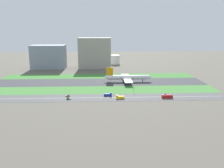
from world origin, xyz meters
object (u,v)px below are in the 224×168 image
object	(u,v)px
car_1	(68,99)
bus_0	(167,97)
hangar_building	(95,53)
fuel_tank_west	(98,60)
car_0	(165,95)
truck_0	(108,95)
fuel_tank_centre	(115,60)
traffic_light	(134,90)
car_2	(68,96)
truck_1	(120,97)
terminal_building	(49,57)
airliner	(127,77)

from	to	relation	value
car_1	bus_0	distance (m)	102.31
hangar_building	fuel_tank_west	bearing A→B (deg)	83.07
car_0	hangar_building	distance (m)	200.60
car_1	fuel_tank_west	xyz separation A→B (m)	(27.51, 237.00, 6.95)
hangar_building	truck_0	bearing A→B (deg)	-84.07
car_1	bus_0	xyz separation A→B (m)	(102.30, 0.00, 0.90)
car_1	fuel_tank_centre	bearing A→B (deg)	-104.47
car_1	traffic_light	size ratio (longest dim) A/B	0.61
car_2	hangar_building	distance (m)	185.40
car_1	car_0	distance (m)	102.79
traffic_light	fuel_tank_centre	xyz separation A→B (m)	(-8.63, 219.01, 4.61)
truck_0	traffic_light	size ratio (longest dim) A/B	1.17
fuel_tank_west	fuel_tank_centre	distance (m)	33.66
truck_1	truck_0	distance (m)	15.70
terminal_building	fuel_tank_west	size ratio (longest dim) A/B	2.39
car_1	car_0	size ratio (longest dim) A/B	1.00
truck_1	car_2	size ratio (longest dim) A/B	1.91
traffic_light	terminal_building	distance (m)	217.17
truck_1	terminal_building	distance (m)	223.17
airliner	hangar_building	size ratio (longest dim) A/B	1.14
traffic_light	fuel_tank_centre	bearing A→B (deg)	92.26
bus_0	traffic_light	size ratio (longest dim) A/B	1.61
car_2	bus_0	world-z (taller)	bus_0
car_1	bus_0	size ratio (longest dim) A/B	0.38
truck_1	truck_0	world-z (taller)	same
car_1	truck_1	bearing A→B (deg)	180.00
car_2	bus_0	size ratio (longest dim) A/B	0.38
car_1	car_2	xyz separation A→B (m)	(-1.96, 10.00, 0.00)
car_1	hangar_building	world-z (taller)	hangar_building
car_0	car_1	bearing A→B (deg)	-174.42
airliner	fuel_tank_west	size ratio (longest dim) A/B	2.63
bus_0	hangar_building	bearing A→B (deg)	-67.31
truck_1	fuel_tank_centre	bearing A→B (deg)	-91.96
truck_0	car_0	distance (m)	61.37
airliner	car_1	distance (m)	103.80
terminal_building	hangar_building	size ratio (longest dim) A/B	1.04
airliner	car_2	size ratio (longest dim) A/B	14.77
truck_0	car_1	size ratio (longest dim) A/B	1.91
traffic_light	car_1	bearing A→B (deg)	-165.54
car_2	terminal_building	distance (m)	191.78
car_2	truck_0	bearing A→B (deg)	-0.00
truck_0	car_2	size ratio (longest dim) A/B	1.91
truck_1	car_1	world-z (taller)	truck_1
fuel_tank_west	terminal_building	bearing A→B (deg)	-152.56
terminal_building	truck_0	bearing A→B (deg)	-61.19
car_2	fuel_tank_west	size ratio (longest dim) A/B	0.18
traffic_light	truck_0	bearing A→B (deg)	-164.51
car_1	truck_0	bearing A→B (deg)	-166.27
truck_0	fuel_tank_west	distance (m)	227.48
car_2	fuel_tank_west	distance (m)	229.01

